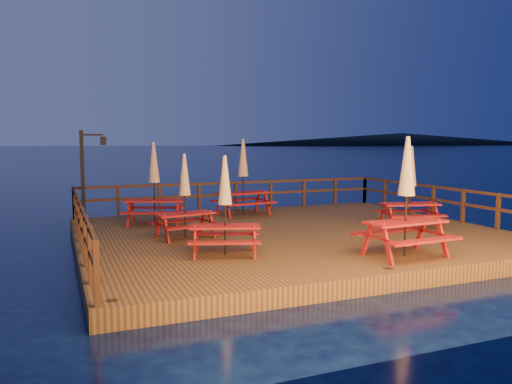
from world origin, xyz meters
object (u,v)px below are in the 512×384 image
picnic_table_1 (410,186)px  lamp_post (87,166)px  picnic_table_0 (406,195)px  picnic_table_2 (154,182)px

picnic_table_1 → lamp_post: bearing=163.8°
picnic_table_0 → lamp_post: bearing=124.2°
lamp_post → picnic_table_2: (1.89, -1.82, -0.44)m
picnic_table_0 → picnic_table_1: picnic_table_0 is taller
picnic_table_1 → picnic_table_0: bearing=-116.1°
picnic_table_0 → picnic_table_1: (2.61, 3.06, -0.14)m
lamp_post → picnic_table_1: bearing=-30.6°
lamp_post → picnic_table_1: 10.50m
picnic_table_0 → picnic_table_2: bearing=121.4°
picnic_table_1 → picnic_table_2: bearing=168.1°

